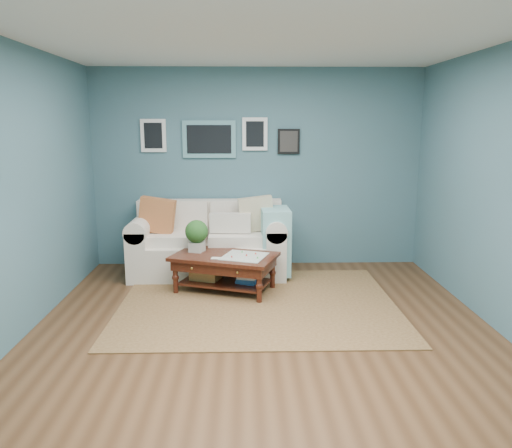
{
  "coord_description": "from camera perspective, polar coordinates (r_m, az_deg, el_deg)",
  "views": [
    {
      "loc": [
        -0.18,
        -4.38,
        1.97
      ],
      "look_at": [
        -0.05,
        1.0,
        0.87
      ],
      "focal_mm": 35.0,
      "sensor_mm": 36.0,
      "label": 1
    }
  ],
  "objects": [
    {
      "name": "room_shell",
      "position": [
        4.48,
        0.79,
        3.68
      ],
      "size": [
        5.0,
        5.02,
        2.7
      ],
      "color": "brown",
      "rests_on": "ground"
    },
    {
      "name": "area_rug",
      "position": [
        5.6,
        0.2,
        -9.02
      ],
      "size": [
        3.02,
        2.41,
        0.01
      ],
      "primitive_type": "cube",
      "color": "brown",
      "rests_on": "ground"
    },
    {
      "name": "loveseat",
      "position": [
        6.6,
        -4.65,
        -2.04
      ],
      "size": [
        2.05,
        0.93,
        1.05
      ],
      "color": "silver",
      "rests_on": "ground"
    },
    {
      "name": "coffee_table",
      "position": [
        5.93,
        -4.16,
        -4.19
      ],
      "size": [
        1.35,
        1.04,
        0.83
      ],
      "rotation": [
        0.0,
        0.0,
        -0.34
      ],
      "color": "black",
      "rests_on": "ground"
    }
  ]
}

